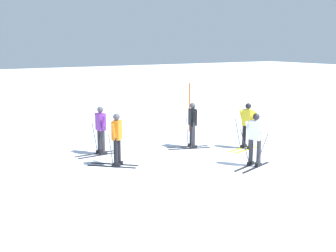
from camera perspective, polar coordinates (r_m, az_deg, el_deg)
ground_plane at (r=12.42m, az=13.37°, el=-7.65°), size 120.00×120.00×0.00m
far_snow_ridge at (r=29.64m, az=-15.26°, el=4.21°), size 80.00×8.77×1.28m
skier_orange at (r=13.85m, az=-6.76°, el=-1.58°), size 1.41×1.38×1.71m
skier_purple at (r=15.40m, az=-8.85°, el=-0.37°), size 1.62×1.00×1.71m
skier_white at (r=14.01m, az=11.38°, el=-1.58°), size 1.64×0.96×1.71m
skier_yellow at (r=16.32m, az=10.40°, el=0.21°), size 1.64×0.98×1.71m
skier_black at (r=16.20m, az=3.20°, el=0.29°), size 1.63×0.95×1.71m
trail_marker_pole at (r=19.28m, az=2.84°, el=2.46°), size 0.07×0.07×2.14m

